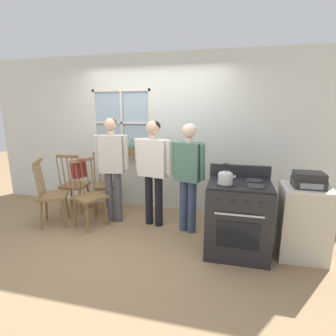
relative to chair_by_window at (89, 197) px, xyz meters
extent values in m
plane|color=#937551|center=(0.78, -0.39, -0.47)|extent=(16.00, 16.00, 0.00)
cube|color=silver|center=(-1.40, 1.01, 0.88)|extent=(2.03, 0.06, 2.70)
cube|color=silver|center=(2.34, 1.01, 0.88)|extent=(3.28, 0.06, 2.70)
cube|color=silver|center=(0.16, 1.01, 0.01)|extent=(1.10, 0.06, 0.97)
cube|color=silver|center=(0.16, 1.01, 1.94)|extent=(1.10, 0.06, 0.57)
cube|color=silver|center=(0.16, 0.93, 0.48)|extent=(1.16, 0.10, 0.03)
cube|color=#9EB7C6|center=(0.16, 1.02, 1.07)|extent=(1.04, 0.01, 1.10)
cube|color=silver|center=(0.16, 0.99, 1.07)|extent=(0.04, 0.02, 1.16)
cube|color=silver|center=(0.16, 0.99, 1.07)|extent=(1.10, 0.02, 0.04)
cube|color=silver|center=(-0.37, 0.99, 1.07)|extent=(0.04, 0.03, 1.16)
cube|color=silver|center=(0.68, 0.99, 1.07)|extent=(0.04, 0.03, 1.16)
cube|color=silver|center=(0.16, 0.99, 1.63)|extent=(1.10, 0.03, 0.04)
cube|color=silver|center=(0.16, 0.99, 0.51)|extent=(1.10, 0.03, 0.04)
cube|color=olive|center=(0.02, -0.01, 0.00)|extent=(0.55, 0.56, 0.04)
cylinder|color=olive|center=(0.09, -0.23, -0.25)|extent=(0.06, 0.09, 0.45)
cylinder|color=olive|center=(0.24, 0.07, -0.25)|extent=(0.09, 0.06, 0.45)
cylinder|color=olive|center=(-0.20, -0.09, -0.25)|extent=(0.09, 0.06, 0.45)
cylinder|color=olive|center=(-0.04, 0.21, -0.25)|extent=(0.06, 0.09, 0.45)
cylinder|color=olive|center=(-0.21, -0.09, 0.27)|extent=(0.07, 0.05, 0.54)
cylinder|color=olive|center=(-0.17, -0.01, 0.27)|extent=(0.07, 0.05, 0.54)
cylinder|color=olive|center=(-0.13, 0.07, 0.27)|extent=(0.07, 0.05, 0.54)
cylinder|color=olive|center=(-0.09, 0.15, 0.27)|extent=(0.07, 0.05, 0.54)
cylinder|color=olive|center=(-0.05, 0.23, 0.27)|extent=(0.07, 0.05, 0.54)
cube|color=olive|center=(-0.13, 0.07, 0.55)|extent=(0.21, 0.36, 0.04)
cube|color=olive|center=(-0.57, 0.49, 0.00)|extent=(0.46, 0.44, 0.04)
cylinder|color=olive|center=(-0.41, 0.67, -0.25)|extent=(0.07, 0.07, 0.45)
cylinder|color=olive|center=(-0.75, 0.63, -0.25)|extent=(0.07, 0.07, 0.45)
cylinder|color=olive|center=(-0.38, 0.35, -0.25)|extent=(0.07, 0.07, 0.45)
cylinder|color=olive|center=(-0.72, 0.31, -0.25)|extent=(0.07, 0.07, 0.45)
cylinder|color=olive|center=(-0.37, 0.34, 0.27)|extent=(0.03, 0.08, 0.54)
cylinder|color=olive|center=(-0.46, 0.33, 0.27)|extent=(0.03, 0.08, 0.54)
cylinder|color=olive|center=(-0.55, 0.32, 0.27)|extent=(0.03, 0.08, 0.54)
cylinder|color=olive|center=(-0.64, 0.31, 0.27)|extent=(0.03, 0.08, 0.54)
cylinder|color=olive|center=(-0.73, 0.30, 0.27)|extent=(0.03, 0.08, 0.54)
cube|color=olive|center=(-0.55, 0.32, 0.55)|extent=(0.38, 0.08, 0.04)
cube|color=olive|center=(-0.57, -0.09, 0.00)|extent=(0.54, 0.55, 0.04)
cylinder|color=olive|center=(-0.35, -0.17, -0.25)|extent=(0.09, 0.06, 0.45)
cylinder|color=olive|center=(-0.50, 0.14, -0.25)|extent=(0.06, 0.09, 0.45)
cylinder|color=olive|center=(-0.64, -0.31, -0.25)|extent=(0.06, 0.09, 0.45)
cylinder|color=olive|center=(-0.79, -0.01, -0.25)|extent=(0.09, 0.06, 0.45)
cylinder|color=olive|center=(-0.64, -0.32, 0.27)|extent=(0.07, 0.05, 0.54)
cylinder|color=olive|center=(-0.68, -0.24, 0.27)|extent=(0.07, 0.05, 0.54)
cylinder|color=olive|center=(-0.72, -0.16, 0.27)|extent=(0.07, 0.05, 0.54)
cylinder|color=olive|center=(-0.76, -0.08, 0.27)|extent=(0.07, 0.05, 0.54)
cylinder|color=olive|center=(-0.80, 0.00, 0.27)|extent=(0.07, 0.05, 0.54)
cube|color=olive|center=(-0.72, -0.16, 0.55)|extent=(0.20, 0.36, 0.04)
cube|color=olive|center=(-0.03, 0.61, 0.00)|extent=(0.56, 0.55, 0.04)
cylinder|color=olive|center=(-0.10, 0.39, -0.25)|extent=(0.06, 0.09, 0.45)
cylinder|color=olive|center=(0.20, 0.55, -0.25)|extent=(0.09, 0.06, 0.45)
cylinder|color=olive|center=(-0.25, 0.67, -0.25)|extent=(0.09, 0.06, 0.45)
cylinder|color=olive|center=(0.04, 0.84, -0.25)|extent=(0.06, 0.09, 0.45)
cylinder|color=olive|center=(-0.27, 0.68, 0.27)|extent=(0.05, 0.07, 0.54)
cylinder|color=olive|center=(-0.19, 0.72, 0.27)|extent=(0.05, 0.07, 0.54)
cylinder|color=olive|center=(-0.11, 0.76, 0.27)|extent=(0.05, 0.07, 0.54)
cylinder|color=olive|center=(-0.03, 0.81, 0.27)|extent=(0.05, 0.07, 0.54)
cylinder|color=olive|center=(0.05, 0.85, 0.27)|extent=(0.05, 0.07, 0.54)
cube|color=olive|center=(-0.11, 0.76, 0.55)|extent=(0.35, 0.22, 0.04)
cylinder|color=#4C4C51|center=(0.23, 0.23, -0.06)|extent=(0.12, 0.12, 0.82)
cylinder|color=#4C4C51|center=(0.37, 0.25, -0.06)|extent=(0.12, 0.12, 0.82)
cube|color=beige|center=(0.30, 0.24, 0.64)|extent=(0.40, 0.28, 0.58)
cylinder|color=beige|center=(0.09, 0.18, 0.67)|extent=(0.10, 0.13, 0.54)
cylinder|color=beige|center=(0.52, 0.26, 0.67)|extent=(0.10, 0.13, 0.54)
cylinder|color=beige|center=(0.30, 0.24, 0.97)|extent=(0.10, 0.10, 0.07)
sphere|color=beige|center=(0.30, 0.24, 1.09)|extent=(0.19, 0.19, 0.19)
ellipsoid|color=brown|center=(0.29, 0.25, 1.11)|extent=(0.19, 0.19, 0.15)
cylinder|color=black|center=(0.87, 0.29, -0.07)|extent=(0.12, 0.12, 0.80)
cylinder|color=black|center=(1.04, 0.26, -0.07)|extent=(0.12, 0.12, 0.80)
cube|color=white|center=(0.96, 0.27, 0.60)|extent=(0.48, 0.30, 0.56)
cylinder|color=white|center=(0.70, 0.31, 0.63)|extent=(0.10, 0.12, 0.52)
cylinder|color=white|center=(1.21, 0.20, 0.63)|extent=(0.10, 0.12, 0.52)
cylinder|color=beige|center=(0.96, 0.27, 0.92)|extent=(0.10, 0.10, 0.07)
sphere|color=beige|center=(0.96, 0.27, 1.05)|extent=(0.20, 0.20, 0.20)
ellipsoid|color=black|center=(0.96, 0.29, 1.07)|extent=(0.21, 0.21, 0.17)
cylinder|color=#384766|center=(1.45, 0.19, -0.08)|extent=(0.12, 0.12, 0.78)
cylinder|color=#384766|center=(1.58, 0.15, -0.08)|extent=(0.12, 0.12, 0.78)
cube|color=#4C7560|center=(1.51, 0.17, 0.59)|extent=(0.40, 0.30, 0.55)
cylinder|color=#4C7560|center=(1.30, 0.21, 0.61)|extent=(0.10, 0.13, 0.51)
cylinder|color=#4C7560|center=(1.71, 0.09, 0.61)|extent=(0.10, 0.13, 0.51)
cylinder|color=beige|center=(1.51, 0.17, 0.90)|extent=(0.10, 0.10, 0.07)
sphere|color=beige|center=(1.51, 0.17, 1.03)|extent=(0.20, 0.20, 0.20)
ellipsoid|color=silver|center=(1.52, 0.18, 1.05)|extent=(0.20, 0.20, 0.16)
cube|color=#232326|center=(2.21, -0.27, -0.02)|extent=(0.77, 0.64, 0.90)
cube|color=black|center=(2.21, -0.27, 0.44)|extent=(0.75, 0.61, 0.02)
cylinder|color=#2D2D30|center=(2.04, -0.40, 0.46)|extent=(0.20, 0.20, 0.02)
cylinder|color=#2D2D30|center=(2.38, -0.40, 0.46)|extent=(0.20, 0.20, 0.02)
cylinder|color=#2D2D30|center=(2.04, -0.14, 0.46)|extent=(0.20, 0.20, 0.02)
cylinder|color=#2D2D30|center=(2.38, -0.14, 0.46)|extent=(0.20, 0.20, 0.02)
cube|color=#232326|center=(2.21, 0.02, 0.53)|extent=(0.77, 0.06, 0.16)
cube|color=black|center=(2.21, -0.59, -0.08)|extent=(0.48, 0.01, 0.32)
cylinder|color=silver|center=(2.21, -0.61, 0.18)|extent=(0.54, 0.02, 0.02)
cylinder|color=#232326|center=(1.98, -0.60, 0.32)|extent=(0.04, 0.02, 0.04)
cylinder|color=#232326|center=(2.14, -0.60, 0.32)|extent=(0.04, 0.02, 0.04)
cylinder|color=#232326|center=(2.29, -0.60, 0.32)|extent=(0.04, 0.02, 0.04)
cylinder|color=#232326|center=(2.44, -0.60, 0.32)|extent=(0.04, 0.02, 0.04)
cylinder|color=#B7B7BC|center=(2.04, -0.40, 0.53)|extent=(0.17, 0.17, 0.12)
ellipsoid|color=#B7B7BC|center=(2.04, -0.40, 0.59)|extent=(0.16, 0.16, 0.07)
sphere|color=black|center=(2.04, -0.40, 0.63)|extent=(0.03, 0.03, 0.03)
cylinder|color=#B7B7BC|center=(2.12, -0.40, 0.55)|extent=(0.08, 0.03, 0.07)
torus|color=black|center=(2.04, -0.40, 0.65)|extent=(0.12, 0.01, 0.12)
cylinder|color=#935B3D|center=(0.37, 0.92, 0.55)|extent=(0.16, 0.16, 0.12)
cylinder|color=#33261C|center=(0.37, 0.92, 0.60)|extent=(0.15, 0.15, 0.01)
cone|color=#2D7038|center=(0.39, 0.93, 0.71)|extent=(0.06, 0.05, 0.21)
cone|color=#2D7038|center=(0.36, 0.95, 0.66)|extent=(0.04, 0.05, 0.10)
cone|color=#2D7038|center=(0.34, 0.91, 0.72)|extent=(0.09, 0.06, 0.21)
cone|color=#2D7038|center=(0.37, 0.90, 0.66)|extent=(0.04, 0.05, 0.09)
cube|color=maroon|center=(-0.21, 0.11, 0.40)|extent=(0.18, 0.24, 0.26)
torus|color=maroon|center=(-0.14, 0.07, 0.57)|extent=(0.17, 0.17, 0.01)
cube|color=beige|center=(2.98, -0.16, -0.04)|extent=(0.55, 0.50, 0.87)
cube|color=beige|center=(2.98, -0.16, 0.41)|extent=(0.55, 0.50, 0.03)
cube|color=#232326|center=(2.98, -0.18, 0.48)|extent=(0.34, 0.28, 0.10)
cube|color=#232326|center=(2.98, -0.18, 0.57)|extent=(0.32, 0.27, 0.08)
cube|color=gray|center=(2.98, -0.33, 0.48)|extent=(0.24, 0.01, 0.06)
camera|label=1|loc=(2.09, -3.42, 1.34)|focal=28.00mm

